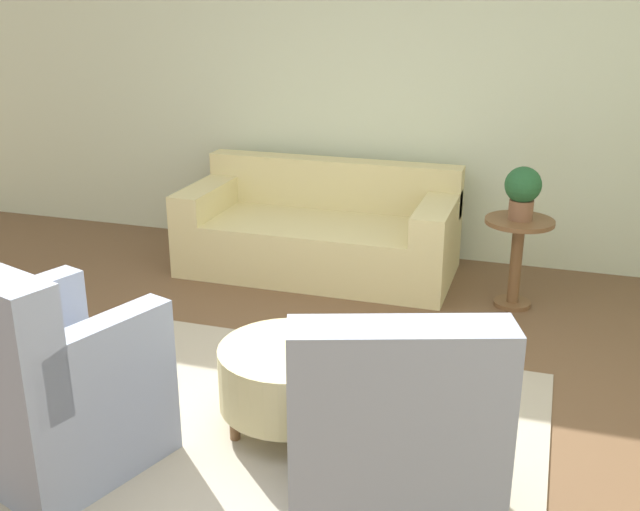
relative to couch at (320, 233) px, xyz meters
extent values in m
plane|color=brown|center=(0.39, -2.25, -0.29)|extent=(16.00, 16.00, 0.00)
cube|color=beige|center=(0.39, 0.62, 1.11)|extent=(9.63, 0.12, 2.80)
cube|color=#B2A893|center=(0.39, -2.25, -0.29)|extent=(2.77, 2.04, 0.01)
cube|color=beige|center=(0.00, -0.05, -0.09)|extent=(2.04, 0.95, 0.42)
cube|color=beige|center=(0.00, 0.32, 0.32)|extent=(2.04, 0.20, 0.39)
cube|color=beige|center=(-0.90, -0.07, 0.23)|extent=(0.24, 0.91, 0.21)
cube|color=beige|center=(0.90, -0.07, 0.23)|extent=(0.24, 0.91, 0.21)
cube|color=brown|center=(0.00, -0.49, -0.26)|extent=(1.83, 0.05, 0.06)
cube|color=#8E99B2|center=(-0.37, -2.74, -0.06)|extent=(0.96, 0.95, 0.44)
cube|color=#8E99B2|center=(-0.07, -2.82, 0.31)|extent=(0.36, 0.72, 0.31)
cube|color=#8E99B2|center=(-0.66, -2.62, 0.31)|extent=(0.36, 0.72, 0.31)
cube|color=brown|center=(-0.26, -2.41, -0.25)|extent=(0.67, 0.27, 0.06)
cube|color=#8E99B2|center=(1.15, -2.74, -0.06)|extent=(0.96, 0.95, 0.44)
cube|color=#8E99B2|center=(1.24, -3.00, 0.44)|extent=(0.79, 0.43, 0.57)
cube|color=#8E99B2|center=(1.44, -2.62, 0.31)|extent=(0.36, 0.72, 0.31)
cube|color=#8E99B2|center=(0.85, -2.82, 0.31)|extent=(0.36, 0.72, 0.31)
cube|color=brown|center=(1.04, -2.41, -0.25)|extent=(0.67, 0.27, 0.06)
cylinder|color=beige|center=(0.53, -2.16, -0.02)|extent=(0.70, 0.70, 0.30)
cylinder|color=brown|center=(0.32, -2.37, -0.22)|extent=(0.05, 0.05, 0.12)
cylinder|color=brown|center=(0.74, -2.37, -0.22)|extent=(0.05, 0.05, 0.12)
cylinder|color=brown|center=(0.32, -1.94, -0.22)|extent=(0.05, 0.05, 0.12)
cylinder|color=brown|center=(0.74, -1.94, -0.22)|extent=(0.05, 0.05, 0.12)
cylinder|color=brown|center=(1.48, -0.27, 0.31)|extent=(0.46, 0.46, 0.03)
cylinder|color=brown|center=(1.48, -0.27, 0.00)|extent=(0.08, 0.08, 0.59)
cylinder|color=brown|center=(1.48, -0.27, -0.28)|extent=(0.25, 0.25, 0.03)
cylinder|color=brown|center=(1.48, -0.27, 0.39)|extent=(0.16, 0.16, 0.13)
sphere|color=#23562D|center=(1.48, -0.27, 0.56)|extent=(0.24, 0.24, 0.24)
camera|label=1|loc=(1.66, -5.20, 1.77)|focal=42.00mm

